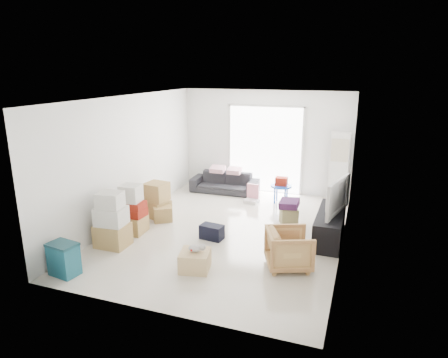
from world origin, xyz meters
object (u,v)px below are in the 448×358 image
sofa (225,179)px  television (331,209)px  kids_table (281,185)px  storage_bins (64,259)px  armchair (289,247)px  ottoman (289,216)px  tv_console (330,225)px  ac_tower (339,168)px  wood_crate (195,261)px

sofa → television: bearing=-38.0°
television → kids_table: bearing=50.4°
storage_bins → kids_table: size_ratio=0.84×
television → armchair: bearing=173.7°
armchair → ottoman: armchair is taller
tv_console → ottoman: 1.04m
ac_tower → wood_crate: bearing=-113.8°
television → armchair: armchair is taller
armchair → storage_bins: size_ratio=1.35×
wood_crate → armchair: bearing=22.6°
television → ottoman: 1.13m
sofa → armchair: 4.36m
kids_table → tv_console: bearing=-53.5°
ac_tower → television: ac_tower is taller
sofa → wood_crate: bearing=-78.6°
armchair → kids_table: 3.37m
tv_console → kids_table: kids_table is taller
wood_crate → storage_bins: bearing=-155.7°
sofa → ottoman: bearing=-40.8°
tv_console → wood_crate: size_ratio=3.42×
ac_tower → ottoman: (-0.85, -1.82, -0.70)m
ottoman → wood_crate: 2.76m
storage_bins → ottoman: 4.54m
television → wood_crate: television is taller
ac_tower → kids_table: size_ratio=2.70×
sofa → kids_table: 1.65m
ac_tower → sofa: 2.97m
ottoman → television: bearing=-29.2°
ac_tower → kids_table: (-1.31, -0.49, -0.41)m
ottoman → wood_crate: (-1.08, -2.55, -0.02)m
ottoman → wood_crate: size_ratio=0.74×
tv_console → sofa: 3.68m
ac_tower → television: (0.05, -2.33, -0.25)m
sofa → ac_tower: bearing=1.2°
kids_table → wood_crate: bearing=-99.1°
ac_tower → storage_bins: size_ratio=3.21×
sofa → armchair: armchair is taller
kids_table → wood_crate: size_ratio=1.35×
kids_table → armchair: bearing=-75.8°
armchair → kids_table: bearing=-8.3°
sofa → ottoman: size_ratio=5.09×
ottoman → tv_console: bearing=-29.2°
kids_table → television: bearing=-53.5°
armchair → sofa: bearing=11.6°
television → storage_bins: television is taller
ac_tower → television: bearing=-88.8°
tv_console → sofa: bearing=143.7°
armchair → wood_crate: bearing=90.2°
ac_tower → kids_table: bearing=-159.3°
kids_table → sofa: bearing=167.9°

